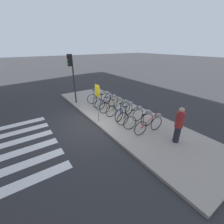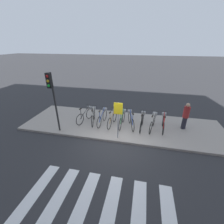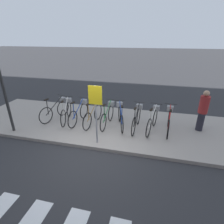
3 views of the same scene
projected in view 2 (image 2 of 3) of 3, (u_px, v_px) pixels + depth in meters
name	position (u px, v px, depth m)	size (l,w,h in m)	color
ground_plane	(116.00, 143.00, 7.85)	(120.00, 120.00, 0.00)	#2D2D30
sidewalk	(122.00, 125.00, 9.43)	(12.11, 3.64, 0.12)	#9E9389
parked_bicycle_0	(86.00, 114.00, 9.62)	(0.63, 1.65, 1.05)	black
parked_bicycle_1	(93.00, 116.00, 9.46)	(0.55, 1.67, 1.05)	black
parked_bicycle_2	(103.00, 117.00, 9.34)	(0.46, 1.70, 1.05)	black
parked_bicycle_3	(113.00, 118.00, 9.18)	(0.46, 1.70, 1.05)	black
parked_bicycle_4	(122.00, 118.00, 9.13)	(0.46, 1.71, 1.05)	black
parked_bicycle_5	(131.00, 119.00, 9.03)	(0.63, 1.65, 1.05)	black
parked_bicycle_6	(142.00, 121.00, 8.84)	(0.46, 1.70, 1.05)	black
parked_bicycle_7	(153.00, 122.00, 8.74)	(0.53, 1.68, 1.05)	black
parked_bicycle_8	(163.00, 122.00, 8.68)	(0.46, 1.71, 1.05)	black
pedestrian	(186.00, 116.00, 8.60)	(0.34, 0.34, 1.61)	#23232D
traffic_light	(52.00, 91.00, 7.65)	(0.24, 0.40, 3.34)	#2D2D2D
sign_post	(118.00, 115.00, 7.47)	(0.44, 0.07, 2.03)	#99999E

